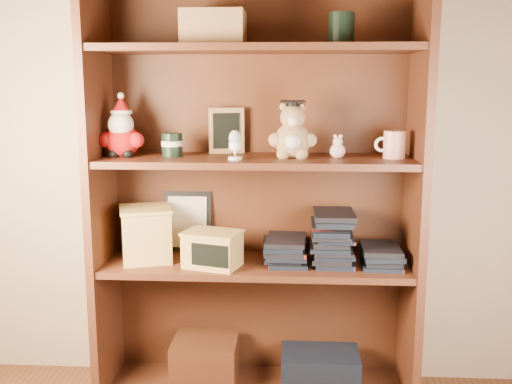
{
  "coord_description": "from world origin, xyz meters",
  "views": [
    {
      "loc": [
        0.23,
        -0.87,
        1.23
      ],
      "look_at": [
        0.09,
        1.3,
        0.82
      ],
      "focal_mm": 42.0,
      "sensor_mm": 36.0,
      "label": 1
    }
  ],
  "objects_px": {
    "bookcase": "(256,200)",
    "teacher_mug": "(394,145)",
    "treats_box": "(146,234)",
    "grad_teddy_bear": "(293,136)"
  },
  "relations": [
    {
      "from": "bookcase",
      "to": "grad_teddy_bear",
      "type": "xyz_separation_m",
      "value": [
        0.14,
        -0.06,
        0.25
      ]
    },
    {
      "from": "grad_teddy_bear",
      "to": "treats_box",
      "type": "height_order",
      "value": "grad_teddy_bear"
    },
    {
      "from": "teacher_mug",
      "to": "treats_box",
      "type": "height_order",
      "value": "teacher_mug"
    },
    {
      "from": "grad_teddy_bear",
      "to": "teacher_mug",
      "type": "xyz_separation_m",
      "value": [
        0.36,
        0.01,
        -0.03
      ]
    },
    {
      "from": "bookcase",
      "to": "teacher_mug",
      "type": "distance_m",
      "value": 0.55
    },
    {
      "from": "teacher_mug",
      "to": "treats_box",
      "type": "xyz_separation_m",
      "value": [
        -0.92,
        -0.0,
        -0.35
      ]
    },
    {
      "from": "grad_teddy_bear",
      "to": "treats_box",
      "type": "relative_size",
      "value": 0.9
    },
    {
      "from": "teacher_mug",
      "to": "treats_box",
      "type": "relative_size",
      "value": 0.47
    },
    {
      "from": "bookcase",
      "to": "teacher_mug",
      "type": "bearing_deg",
      "value": -5.78
    },
    {
      "from": "bookcase",
      "to": "treats_box",
      "type": "bearing_deg",
      "value": -172.96
    }
  ]
}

